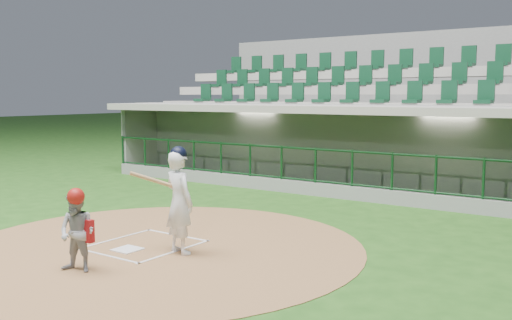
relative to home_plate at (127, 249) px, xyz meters
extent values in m
plane|color=#1E4814|center=(0.00, 0.70, -0.02)|extent=(120.00, 120.00, 0.00)
cylinder|color=brown|center=(0.30, 0.50, -0.02)|extent=(7.20, 7.20, 0.01)
cube|color=white|center=(0.00, 0.00, 0.00)|extent=(0.43, 0.43, 0.02)
cube|color=silver|center=(-0.75, 0.40, 0.00)|extent=(0.05, 1.80, 0.01)
cube|color=white|center=(0.75, 0.40, 0.00)|extent=(0.05, 1.80, 0.01)
cube|color=white|center=(0.00, 1.25, 0.00)|extent=(1.55, 0.05, 0.01)
cube|color=silver|center=(0.00, -0.45, 0.00)|extent=(1.55, 0.05, 0.01)
cube|color=slate|center=(0.00, 8.20, -0.57)|extent=(15.00, 3.00, 0.10)
cube|color=slate|center=(0.00, 9.80, 0.83)|extent=(15.00, 0.20, 2.70)
cube|color=beige|center=(0.00, 9.68, 1.08)|extent=(13.50, 0.04, 0.90)
cube|color=gray|center=(-7.50, 8.20, 0.83)|extent=(0.20, 3.00, 2.70)
cube|color=gray|center=(0.00, 7.95, 2.28)|extent=(15.40, 3.50, 0.20)
cube|color=gray|center=(0.00, 6.65, 0.13)|extent=(15.00, 0.15, 0.40)
cube|color=black|center=(0.00, 6.65, 1.70)|extent=(15.00, 0.01, 0.95)
cube|color=brown|center=(0.00, 9.25, -0.30)|extent=(12.75, 0.40, 0.45)
cube|color=white|center=(-3.00, 8.20, 2.15)|extent=(1.30, 0.35, 0.04)
cube|color=white|center=(3.00, 8.20, 2.15)|extent=(1.30, 0.35, 0.04)
imported|color=#A21112|center=(-6.09, 9.10, 0.42)|extent=(1.36, 1.00, 1.89)
imported|color=#AB1218|center=(-0.90, 8.98, 0.26)|extent=(0.99, 0.62, 1.57)
imported|color=#B12013|center=(1.22, 8.77, 0.38)|extent=(0.92, 0.64, 1.80)
imported|color=#A21118|center=(4.29, 9.12, 0.34)|extent=(1.60, 0.55, 1.72)
cube|color=gray|center=(0.00, 11.45, 1.13)|extent=(17.00, 6.50, 2.50)
cube|color=#9B968C|center=(0.00, 9.95, 2.28)|extent=(16.60, 0.95, 0.30)
cube|color=gray|center=(0.00, 10.90, 2.83)|extent=(16.60, 0.95, 0.30)
cube|color=gray|center=(0.00, 11.85, 3.38)|extent=(16.60, 0.95, 0.30)
cube|color=slate|center=(0.00, 14.80, 2.50)|extent=(17.00, 0.25, 5.05)
imported|color=white|center=(0.87, 0.39, 0.86)|extent=(0.72, 0.55, 1.74)
sphere|color=black|center=(0.87, 0.39, 1.67)|extent=(0.28, 0.28, 0.28)
cylinder|color=tan|center=(0.62, 0.14, 1.23)|extent=(0.58, 0.79, 0.39)
imported|color=#97979C|center=(0.30, -1.26, 0.59)|extent=(0.69, 0.60, 1.21)
sphere|color=maroon|center=(0.30, -1.26, 1.15)|extent=(0.26, 0.26, 0.26)
cube|color=#A01115|center=(0.30, -1.11, 0.60)|extent=(0.32, 0.10, 0.35)
camera|label=1|loc=(7.34, -6.60, 2.66)|focal=40.00mm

